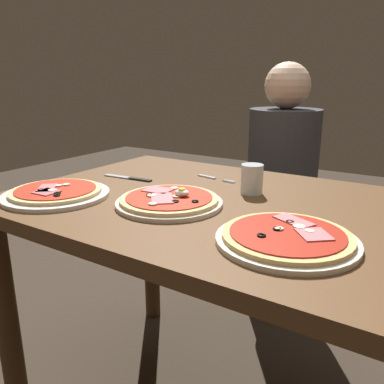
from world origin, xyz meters
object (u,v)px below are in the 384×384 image
(knife, at_px, (131,178))
(diner_person, at_px, (280,199))
(water_glass_near, at_px, (252,181))
(pizza_foreground, at_px, (169,201))
(dining_table, at_px, (219,239))
(pizza_across_left, at_px, (56,193))
(pizza_across_right, at_px, (287,238))
(fork, at_px, (213,178))

(knife, xyz_separation_m, diner_person, (0.29, 0.71, -0.21))
(water_glass_near, relative_size, knife, 0.46)
(pizza_foreground, distance_m, knife, 0.33)
(dining_table, relative_size, pizza_across_left, 3.95)
(dining_table, relative_size, pizza_across_right, 4.04)
(pizza_foreground, bearing_deg, fork, 97.93)
(pizza_across_right, bearing_deg, pizza_foreground, 168.08)
(pizza_foreground, relative_size, pizza_across_right, 0.98)
(knife, relative_size, diner_person, 0.17)
(pizza_foreground, distance_m, pizza_across_left, 0.35)
(dining_table, bearing_deg, diner_person, 96.86)
(pizza_foreground, height_order, fork, pizza_foreground)
(pizza_foreground, xyz_separation_m, fork, (-0.05, 0.32, -0.01))
(pizza_foreground, bearing_deg, diner_person, 89.67)
(pizza_foreground, xyz_separation_m, water_glass_near, (0.14, 0.23, 0.03))
(water_glass_near, xyz_separation_m, knife, (-0.43, -0.06, -0.04))
(pizza_across_right, relative_size, knife, 1.55)
(fork, relative_size, diner_person, 0.13)
(pizza_foreground, height_order, knife, pizza_foreground)
(pizza_foreground, bearing_deg, water_glass_near, 57.93)
(dining_table, height_order, knife, knife)
(pizza_foreground, bearing_deg, pizza_across_left, -160.51)
(diner_person, bearing_deg, knife, 67.87)
(pizza_across_left, relative_size, pizza_across_right, 1.02)
(dining_table, xyz_separation_m, pizza_across_left, (-0.43, -0.23, 0.13))
(water_glass_near, bearing_deg, knife, -171.58)
(water_glass_near, bearing_deg, diner_person, 102.01)
(pizza_across_right, relative_size, water_glass_near, 3.38)
(dining_table, height_order, water_glass_near, water_glass_near)
(fork, bearing_deg, pizza_across_left, -122.78)
(dining_table, bearing_deg, pizza_across_right, -35.35)
(pizza_across_left, bearing_deg, pizza_foreground, 19.49)
(pizza_across_left, relative_size, fork, 1.97)
(diner_person, bearing_deg, dining_table, 96.86)
(pizza_across_right, height_order, knife, pizza_across_right)
(knife, bearing_deg, diner_person, 67.87)
(pizza_across_left, distance_m, knife, 0.29)
(dining_table, bearing_deg, pizza_foreground, -130.83)
(dining_table, distance_m, pizza_across_left, 0.50)
(pizza_foreground, height_order, diner_person, diner_person)
(pizza_across_left, distance_m, diner_person, 1.07)
(dining_table, bearing_deg, knife, 172.14)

